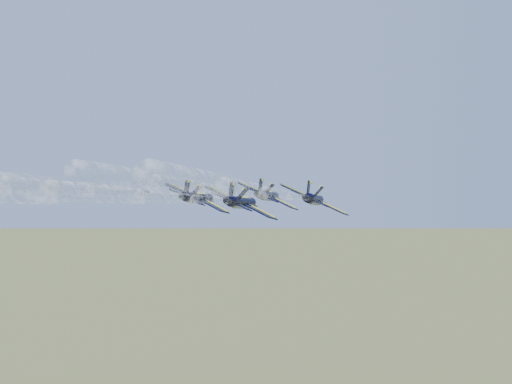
{
  "coord_description": "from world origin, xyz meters",
  "views": [
    {
      "loc": [
        7.11,
        -113.79,
        105.22
      ],
      "look_at": [
        0.92,
        1.65,
        99.58
      ],
      "focal_mm": 45.0,
      "sensor_mm": 36.0,
      "label": 1
    }
  ],
  "objects_px": {
    "jet_right": "(314,199)",
    "jet_left": "(199,198)",
    "jet_slot": "(242,202)",
    "jet_lead": "(268,195)"
  },
  "relations": [
    {
      "from": "jet_lead",
      "to": "jet_left",
      "type": "relative_size",
      "value": 1.0
    },
    {
      "from": "jet_slot",
      "to": "jet_right",
      "type": "bearing_deg",
      "value": 47.2
    },
    {
      "from": "jet_lead",
      "to": "jet_right",
      "type": "relative_size",
      "value": 1.0
    },
    {
      "from": "jet_left",
      "to": "jet_right",
      "type": "distance_m",
      "value": 21.01
    },
    {
      "from": "jet_right",
      "to": "jet_slot",
      "type": "height_order",
      "value": "same"
    },
    {
      "from": "jet_left",
      "to": "jet_slot",
      "type": "bearing_deg",
      "value": -42.57
    },
    {
      "from": "jet_lead",
      "to": "jet_slot",
      "type": "xyz_separation_m",
      "value": [
        -3.53,
        -20.44,
        0.0
      ]
    },
    {
      "from": "jet_right",
      "to": "jet_slot",
      "type": "xyz_separation_m",
      "value": [
        -12.01,
        -8.84,
        0.0
      ]
    },
    {
      "from": "jet_right",
      "to": "jet_left",
      "type": "bearing_deg",
      "value": -177.33
    },
    {
      "from": "jet_lead",
      "to": "jet_left",
      "type": "height_order",
      "value": "same"
    }
  ]
}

